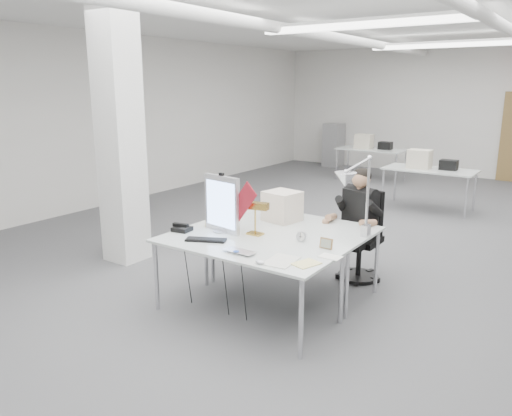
{
  "coord_description": "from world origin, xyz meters",
  "views": [
    {
      "loc": [
        2.68,
        -6.23,
        2.25
      ],
      "look_at": [
        -0.22,
        -2.0,
        0.98
      ],
      "focal_mm": 35.0,
      "sensor_mm": 36.0,
      "label": 1
    }
  ],
  "objects_px": {
    "monitor": "(222,204)",
    "beige_monitor": "(282,206)",
    "desk_main": "(246,245)",
    "office_chair": "(360,240)",
    "architect_lamp": "(358,199)",
    "seated_person": "(360,206)",
    "desk_phone": "(182,229)",
    "laptop": "(236,253)",
    "bankers_lamp": "(255,220)"
  },
  "relations": [
    {
      "from": "desk_main",
      "to": "architect_lamp",
      "type": "bearing_deg",
      "value": 37.53
    },
    {
      "from": "office_chair",
      "to": "desk_main",
      "type": "bearing_deg",
      "value": -88.4
    },
    {
      "from": "monitor",
      "to": "architect_lamp",
      "type": "distance_m",
      "value": 1.39
    },
    {
      "from": "architect_lamp",
      "to": "seated_person",
      "type": "bearing_deg",
      "value": 121.37
    },
    {
      "from": "desk_main",
      "to": "architect_lamp",
      "type": "height_order",
      "value": "architect_lamp"
    },
    {
      "from": "laptop",
      "to": "desk_phone",
      "type": "bearing_deg",
      "value": 164.43
    },
    {
      "from": "desk_main",
      "to": "laptop",
      "type": "height_order",
      "value": "laptop"
    },
    {
      "from": "desk_phone",
      "to": "monitor",
      "type": "bearing_deg",
      "value": 24.56
    },
    {
      "from": "laptop",
      "to": "seated_person",
      "type": "bearing_deg",
      "value": 78.1
    },
    {
      "from": "laptop",
      "to": "monitor",
      "type": "bearing_deg",
      "value": 138.85
    },
    {
      "from": "office_chair",
      "to": "bankers_lamp",
      "type": "xyz_separation_m",
      "value": [
        -0.63,
        -1.25,
        0.43
      ]
    },
    {
      "from": "monitor",
      "to": "laptop",
      "type": "xyz_separation_m",
      "value": [
        0.56,
        -0.51,
        -0.28
      ]
    },
    {
      "from": "architect_lamp",
      "to": "office_chair",
      "type": "bearing_deg",
      "value": 120.32
    },
    {
      "from": "desk_main",
      "to": "beige_monitor",
      "type": "height_order",
      "value": "beige_monitor"
    },
    {
      "from": "desk_main",
      "to": "monitor",
      "type": "xyz_separation_m",
      "value": [
        -0.46,
        0.21,
        0.31
      ]
    },
    {
      "from": "desk_main",
      "to": "office_chair",
      "type": "xyz_separation_m",
      "value": [
        0.52,
        1.57,
        -0.26
      ]
    },
    {
      "from": "laptop",
      "to": "beige_monitor",
      "type": "relative_size",
      "value": 0.89
    },
    {
      "from": "desk_main",
      "to": "desk_phone",
      "type": "xyz_separation_m",
      "value": [
        -0.81,
        -0.02,
        0.04
      ]
    },
    {
      "from": "bankers_lamp",
      "to": "architect_lamp",
      "type": "distance_m",
      "value": 1.05
    },
    {
      "from": "bankers_lamp",
      "to": "beige_monitor",
      "type": "height_order",
      "value": "beige_monitor"
    },
    {
      "from": "seated_person",
      "to": "monitor",
      "type": "bearing_deg",
      "value": -106.92
    },
    {
      "from": "office_chair",
      "to": "desk_phone",
      "type": "bearing_deg",
      "value": -110.1
    },
    {
      "from": "desk_phone",
      "to": "office_chair",
      "type": "bearing_deg",
      "value": 41.32
    },
    {
      "from": "office_chair",
      "to": "laptop",
      "type": "xyz_separation_m",
      "value": [
        -0.42,
        -1.86,
        0.28
      ]
    },
    {
      "from": "desk_phone",
      "to": "seated_person",
      "type": "bearing_deg",
      "value": 40.41
    },
    {
      "from": "desk_phone",
      "to": "beige_monitor",
      "type": "relative_size",
      "value": 0.51
    },
    {
      "from": "architect_lamp",
      "to": "monitor",
      "type": "bearing_deg",
      "value": -150.95
    },
    {
      "from": "desk_main",
      "to": "seated_person",
      "type": "relative_size",
      "value": 2.09
    },
    {
      "from": "laptop",
      "to": "architect_lamp",
      "type": "distance_m",
      "value": 1.28
    },
    {
      "from": "office_chair",
      "to": "monitor",
      "type": "relative_size",
      "value": 1.63
    },
    {
      "from": "beige_monitor",
      "to": "office_chair",
      "type": "bearing_deg",
      "value": 52.25
    },
    {
      "from": "laptop",
      "to": "beige_monitor",
      "type": "bearing_deg",
      "value": 103.39
    },
    {
      "from": "monitor",
      "to": "beige_monitor",
      "type": "height_order",
      "value": "monitor"
    },
    {
      "from": "monitor",
      "to": "beige_monitor",
      "type": "relative_size",
      "value": 1.67
    },
    {
      "from": "bankers_lamp",
      "to": "desk_phone",
      "type": "xyz_separation_m",
      "value": [
        -0.7,
        -0.33,
        -0.13
      ]
    },
    {
      "from": "desk_main",
      "to": "beige_monitor",
      "type": "xyz_separation_m",
      "value": [
        -0.17,
        0.94,
        0.18
      ]
    },
    {
      "from": "desk_phone",
      "to": "architect_lamp",
      "type": "height_order",
      "value": "architect_lamp"
    },
    {
      "from": "office_chair",
      "to": "seated_person",
      "type": "distance_m",
      "value": 0.42
    },
    {
      "from": "seated_person",
      "to": "beige_monitor",
      "type": "bearing_deg",
      "value": -119.74
    },
    {
      "from": "monitor",
      "to": "architect_lamp",
      "type": "xyz_separation_m",
      "value": [
        1.31,
        0.44,
        0.14
      ]
    },
    {
      "from": "desk_main",
      "to": "beige_monitor",
      "type": "distance_m",
      "value": 0.97
    },
    {
      "from": "office_chair",
      "to": "bankers_lamp",
      "type": "bearing_deg",
      "value": -96.75
    },
    {
      "from": "office_chair",
      "to": "monitor",
      "type": "distance_m",
      "value": 1.76
    },
    {
      "from": "seated_person",
      "to": "beige_monitor",
      "type": "xyz_separation_m",
      "value": [
        -0.69,
        -0.58,
        0.02
      ]
    },
    {
      "from": "seated_person",
      "to": "architect_lamp",
      "type": "relative_size",
      "value": 0.99
    },
    {
      "from": "desk_main",
      "to": "beige_monitor",
      "type": "bearing_deg",
      "value": 100.04
    },
    {
      "from": "seated_person",
      "to": "monitor",
      "type": "height_order",
      "value": "monitor"
    },
    {
      "from": "seated_person",
      "to": "desk_phone",
      "type": "distance_m",
      "value": 2.04
    },
    {
      "from": "office_chair",
      "to": "laptop",
      "type": "relative_size",
      "value": 3.05
    },
    {
      "from": "beige_monitor",
      "to": "laptop",
      "type": "bearing_deg",
      "value": -68.17
    }
  ]
}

